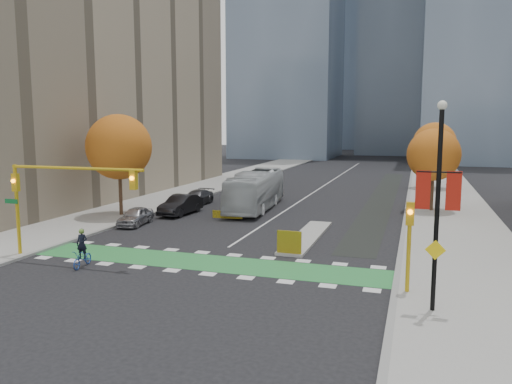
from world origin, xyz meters
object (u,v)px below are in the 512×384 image
Objects in this scene: tree_west at (119,147)px; tree_east_near at (434,155)px; hazard_board at (289,242)px; traffic_signal_west at (54,187)px; cyclist at (82,254)px; tree_east_far at (434,144)px; bus at (256,190)px; banner_lamppost at (438,198)px; parked_car_a at (135,216)px; parked_car_b at (181,205)px; traffic_signal_east at (409,233)px; parked_car_c at (197,198)px.

tree_west is 26.01m from tree_east_near.
tree_west reaches higher than hazard_board.
tree_west is 13.25m from traffic_signal_west.
cyclist is (-17.72, -23.26, -4.18)m from tree_east_near.
bus is (-15.21, -19.20, -3.57)m from tree_east_far.
parked_car_a is (-20.50, 11.75, -3.95)m from banner_lamppost.
banner_lamppost reaches higher than tree_east_near.
hazard_board is at bearing 138.21° from banner_lamppost.
tree_east_near is 21.62m from parked_car_b.
tree_west is 27.63m from banner_lamppost.
tree_east_far reaches higher than traffic_signal_east.
bus is at bearing 36.21° from tree_west.
parked_car_b reaches higher than hazard_board.
banner_lamppost is 23.96m from parked_car_a.
hazard_board is 0.17× the size of banner_lamppost.
traffic_signal_west is 2.19× the size of parked_car_a.
tree_west is at bearing 150.93° from traffic_signal_east.
banner_lamppost reaches higher than tree_west.
tree_west reaches higher than traffic_signal_west.
tree_east_far is at bearing 88.59° from banner_lamppost.
parked_car_a is at bearing -126.79° from tree_east_far.
traffic_signal_west is at bearing -131.52° from tree_east_near.
traffic_signal_west is at bearing -71.98° from tree_west.
traffic_signal_west is 0.71× the size of bus.
tree_east_near is at bearing -91.79° from tree_east_far.
bus is at bearing 114.67° from hazard_board.
traffic_signal_east is (-2.00, -38.51, -2.51)m from tree_east_far.
banner_lamppost is (19.43, -1.99, 0.58)m from traffic_signal_west.
tree_east_near is (24.00, 10.00, -0.75)m from tree_west.
tree_west is 35.73m from tree_east_far.
cyclist is at bearing 175.87° from banner_lamppost.
traffic_signal_east is at bearing -60.34° from bus.
cyclist is at bearing -114.90° from tree_east_far.
tree_east_near is at bearing 44.32° from cyclist.
tree_west is 6.41m from parked_car_a.
tree_west reaches higher than bus.
parked_car_a is at bearing 158.78° from hazard_board.
hazard_board is 0.12× the size of bus.
hazard_board is 13.95m from parked_car_a.
parked_car_b is at bearing 139.51° from hazard_board.
hazard_board is 19.93m from tree_east_near.
banner_lamppost is 25.81m from parked_car_b.
hazard_board is 0.30× the size of parked_car_c.
parked_car_b is (-2.05, 15.51, 0.13)m from cyclist.
tree_east_near is at bearing 48.48° from traffic_signal_west.
parked_car_b is (-19.77, -7.75, -4.05)m from tree_east_near.
cyclist is (2.21, -0.75, -3.35)m from traffic_signal_west.
hazard_board is at bearing -48.61° from parked_car_c.
bus is (-6.71, 14.60, 0.87)m from hazard_board.
tree_east_far is 43.61m from traffic_signal_west.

